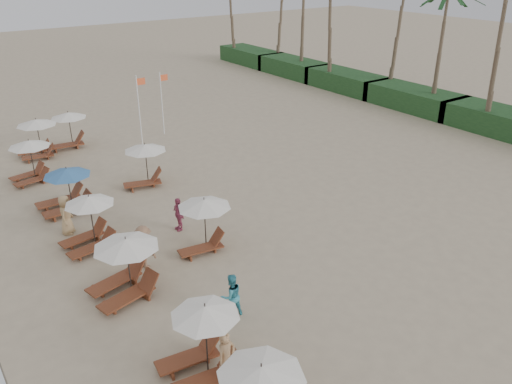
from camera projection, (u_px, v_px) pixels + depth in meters
ground at (341, 294)px, 18.85m from camera, size 160.00×160.00×0.00m
shrub_hedge at (414, 99)px, 40.79m from camera, size 3.20×53.00×1.60m
lounger_station_1 at (199, 345)px, 14.83m from camera, size 2.47×2.03×2.37m
lounger_station_2 at (122, 269)px, 18.40m from camera, size 2.78×2.38×2.24m
lounger_station_3 at (87, 224)px, 21.38m from camera, size 2.47×2.06×2.33m
lounger_station_4 at (64, 192)px, 24.59m from camera, size 2.73×2.24×2.10m
lounger_station_5 at (28, 160)px, 27.62m from camera, size 2.43×2.18×2.31m
lounger_station_6 at (36, 137)px, 30.90m from camera, size 2.55×2.34×2.35m
inland_station_0 at (203, 219)px, 21.09m from camera, size 2.63×2.24×2.22m
inland_station_1 at (144, 161)px, 27.08m from camera, size 2.72×2.24×2.22m
inland_station_2 at (67, 129)px, 32.41m from camera, size 2.88×2.24×2.22m
beachgoer_near at (226, 359)px, 14.61m from camera, size 0.74×0.58×1.80m
beachgoer_mid_a at (231, 296)px, 17.44m from camera, size 0.83×0.67×1.62m
beachgoer_mid_b at (144, 247)px, 20.13m from camera, size 1.01×1.32×1.81m
beachgoer_far_a at (178, 214)px, 22.92m from camera, size 0.42×0.93×1.56m
beachgoer_far_b at (66, 215)px, 22.57m from camera, size 0.97×1.06×1.82m
flag_pole_near at (140, 111)px, 31.10m from camera, size 0.59×0.08×4.80m
flag_pole_far at (162, 100)px, 34.46m from camera, size 0.60×0.08×4.23m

